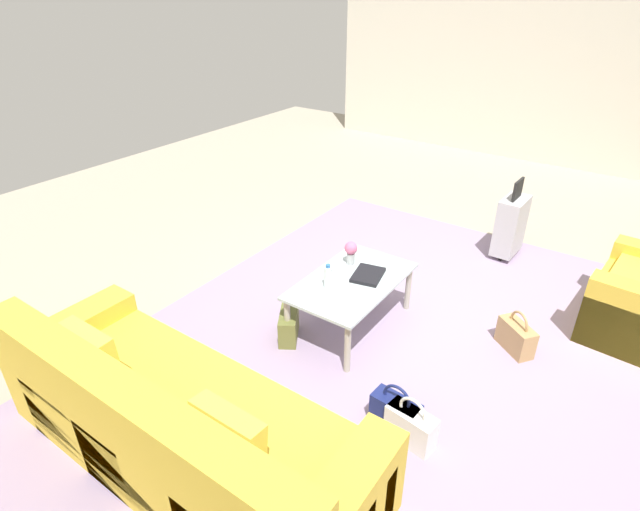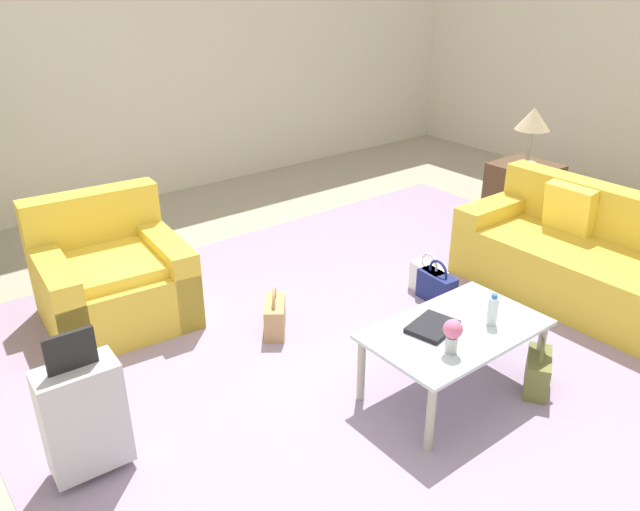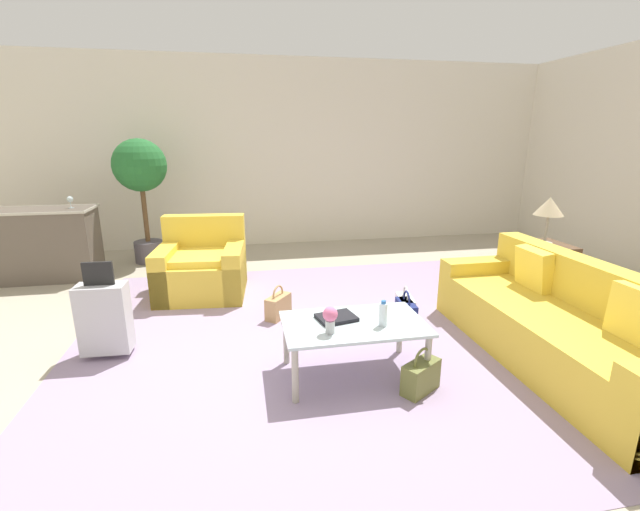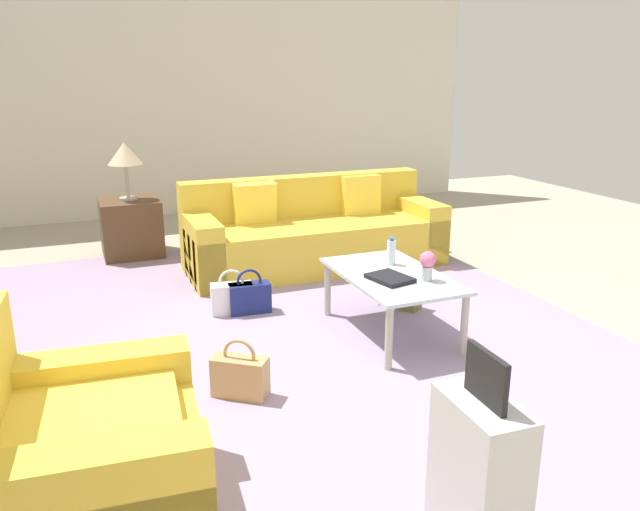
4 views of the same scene
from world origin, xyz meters
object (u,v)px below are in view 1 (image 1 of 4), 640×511
handbag_white (411,426)px  handbag_tan (516,336)px  coffee_table (352,286)px  suitcase_silver (511,225)px  handbag_navy (395,413)px  handbag_olive (289,325)px  couch (173,432)px  water_bottle (328,277)px  coffee_table_book (368,275)px  flower_vase (351,251)px

handbag_white → handbag_tan: 1.32m
coffee_table → suitcase_silver: suitcase_silver is taller
coffee_table → handbag_navy: 1.16m
handbag_navy → handbag_olive: (-0.34, -1.15, 0.00)m
handbag_olive → handbag_tan: size_ratio=1.00×
couch → water_bottle: size_ratio=11.98×
couch → handbag_white: (-0.97, 1.06, -0.17)m
water_bottle → handbag_white: water_bottle is taller
couch → coffee_table: (-1.79, 0.10, 0.10)m
coffee_table → handbag_tan: bearing=111.0°
suitcase_silver → handbag_white: 2.84m
handbag_tan → handbag_olive: bearing=-59.8°
handbag_navy → couch: bearing=-42.3°
coffee_table_book → handbag_olive: bearing=-48.9°
coffee_table_book → flower_vase: size_ratio=1.42×
couch → handbag_tan: bearing=149.5°
coffee_table → handbag_white: coffee_table is taller
handbag_olive → handbag_tan: (-0.91, 1.56, 0.00)m
handbag_olive → handbag_white: size_ratio=1.00×
flower_vase → couch: bearing=1.4°
handbag_white → handbag_olive: bearing=-106.8°
suitcase_silver → coffee_table_book: bearing=-18.3°
coffee_table → handbag_tan: 1.35m
water_bottle → handbag_navy: (0.58, 0.92, -0.42)m
water_bottle → suitcase_silver: (-2.20, 0.80, -0.19)m
handbag_navy → handbag_white: 0.14m
coffee_table → handbag_tan: (-0.48, 1.23, -0.27)m
couch → suitcase_silver: size_ratio=2.87×
handbag_tan → coffee_table: bearing=-69.0°
couch → coffee_table_book: bearing=174.6°
coffee_table → coffee_table_book: 0.16m
flower_vase → suitcase_silver: size_ratio=0.24×
suitcase_silver → handbag_navy: bearing=2.6°
coffee_table_book → coffee_table: bearing=-46.4°
coffee_table_book → suitcase_silver: 1.98m
couch → coffee_table: size_ratio=2.23×
water_bottle → flower_vase: bearing=-173.2°
water_bottle → coffee_table_book: water_bottle is taller
suitcase_silver → handbag_navy: (2.78, 0.12, -0.23)m
coffee_table → handbag_white: size_ratio=3.07×
flower_vase → handbag_tan: (-0.26, 1.38, -0.45)m
couch → handbag_olive: couch is taller
water_bottle → suitcase_silver: bearing=160.0°
handbag_navy → water_bottle: bearing=-121.9°
handbag_tan → suitcase_silver: bearing=-160.7°
coffee_table → handbag_navy: (0.78, 0.82, -0.27)m
suitcase_silver → handbag_olive: size_ratio=2.37×
coffee_table_book → handbag_olive: (0.55, -0.40, -0.34)m
coffee_table → couch: bearing=-3.2°
coffee_table → coffee_table_book: coffee_table_book is taller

